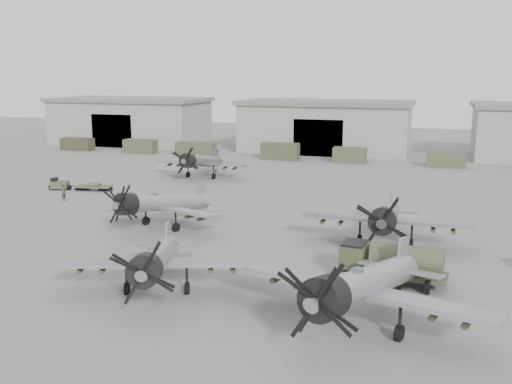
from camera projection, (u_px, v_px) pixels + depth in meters
ground at (167, 261)px, 41.42m from camera, size 220.00×220.00×0.00m
hangar_left at (130, 120)px, 109.51m from camera, size 29.00×14.80×8.70m
hangar_center at (326, 126)px, 98.38m from camera, size 29.00×14.80×8.70m
support_truck_0 at (77, 144)px, 100.15m from camera, size 5.76×2.20×2.15m
support_truck_1 at (140, 146)px, 96.51m from camera, size 5.55×2.20×2.30m
support_truck_2 at (196, 149)px, 93.53m from camera, size 6.58×2.20×2.22m
support_truck_3 at (280, 151)px, 89.29m from camera, size 5.88×2.20×2.61m
support_truck_4 at (350, 155)px, 86.13m from camera, size 4.95×2.20×2.31m
support_truck_5 at (446, 160)px, 82.11m from camera, size 5.45×2.20×2.00m
aircraft_near_1 at (156, 260)px, 34.64m from camera, size 12.25×11.03×4.91m
aircraft_near_2 at (361, 286)px, 29.62m from camera, size 14.02×12.63×5.60m
aircraft_mid_1 at (159, 203)px, 49.58m from camera, size 12.23×11.01×4.91m
aircraft_mid_2 at (386, 217)px, 44.20m from camera, size 13.09×11.78×5.26m
aircraft_far_0 at (200, 162)px, 73.21m from camera, size 12.03×10.83×4.83m
fuel_tanker at (392, 260)px, 36.84m from camera, size 6.93×2.89×2.60m
tug_trailer at (73, 185)px, 66.22m from camera, size 7.25×2.57×1.44m
ground_crew at (64, 192)px, 60.49m from camera, size 0.47×0.70×1.88m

